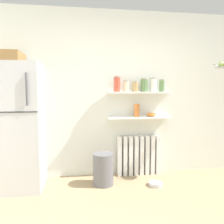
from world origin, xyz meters
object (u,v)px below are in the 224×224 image
object	(u,v)px
radiator	(138,155)
storage_jar_3	(144,85)
vase	(137,110)
storage_jar_5	(162,86)
storage_jar_1	(126,86)
shelf_bowl	(151,115)
pet_food_bowl	(155,184)
storage_jar_0	(117,84)
trash_bin	(103,169)
refrigerator	(16,124)
storage_jar_2	(135,86)
hanging_fruit_basket	(224,65)
storage_jar_4	(153,85)

from	to	relation	value
radiator	storage_jar_3	size ratio (longest dim) A/B	3.30
vase	storage_jar_5	bearing A→B (deg)	0.00
storage_jar_1	vase	size ratio (longest dim) A/B	0.86
storage_jar_3	shelf_bowl	distance (m)	0.48
storage_jar_5	pet_food_bowl	distance (m)	1.49
storage_jar_0	trash_bin	xyz separation A→B (m)	(-0.25, -0.30, -1.23)
refrigerator	pet_food_bowl	xyz separation A→B (m)	(1.92, -0.23, -0.86)
storage_jar_5	vase	bearing A→B (deg)	-180.00
refrigerator	storage_jar_0	bearing A→B (deg)	8.52
shelf_bowl	pet_food_bowl	xyz separation A→B (m)	(-0.07, -0.44, -0.95)
storage_jar_5	vase	size ratio (longest dim) A/B	0.98
storage_jar_0	pet_food_bowl	bearing A→B (deg)	-42.59
storage_jar_2	storage_jar_5	distance (m)	0.43
storage_jar_0	storage_jar_3	xyz separation A→B (m)	(0.43, -0.00, -0.01)
storage_jar_0	vase	xyz separation A→B (m)	(0.31, 0.00, -0.41)
radiator	hanging_fruit_basket	size ratio (longest dim) A/B	2.23
refrigerator	trash_bin	xyz separation A→B (m)	(1.19, -0.08, -0.66)
trash_bin	storage_jar_2	bearing A→B (deg)	29.03
refrigerator	storage_jar_0	size ratio (longest dim) A/B	7.75
storage_jar_5	trash_bin	size ratio (longest dim) A/B	0.43
refrigerator	storage_jar_1	world-z (taller)	refrigerator
refrigerator	radiator	bearing A→B (deg)	7.78
storage_jar_3	vase	size ratio (longest dim) A/B	1.05
vase	pet_food_bowl	xyz separation A→B (m)	(0.17, -0.44, -1.02)
storage_jar_2	trash_bin	size ratio (longest dim) A/B	0.36
vase	shelf_bowl	bearing A→B (deg)	0.00
storage_jar_0	storage_jar_1	distance (m)	0.15
refrigerator	trash_bin	size ratio (longest dim) A/B	4.09
radiator	storage_jar_1	xyz separation A→B (m)	(-0.21, -0.03, 1.11)
shelf_bowl	hanging_fruit_basket	xyz separation A→B (m)	(0.98, -0.36, 0.75)
pet_food_bowl	radiator	bearing A→B (deg)	104.73
storage_jar_4	storage_jar_5	bearing A→B (deg)	0.00
storage_jar_0	storage_jar_1	bearing A→B (deg)	-0.00
storage_jar_4	shelf_bowl	size ratio (longest dim) A/B	1.53
storage_jar_2	vase	distance (m)	0.38
storage_jar_3	trash_bin	xyz separation A→B (m)	(-0.68, -0.30, -1.21)
trash_bin	hanging_fruit_basket	bearing A→B (deg)	-2.07
pet_food_bowl	storage_jar_5	bearing A→B (deg)	62.23
storage_jar_0	shelf_bowl	bearing A→B (deg)	0.00
refrigerator	pet_food_bowl	world-z (taller)	refrigerator
vase	shelf_bowl	world-z (taller)	vase
shelf_bowl	vase	bearing A→B (deg)	180.00
radiator	storage_jar_0	distance (m)	1.20
storage_jar_4	storage_jar_5	size ratio (longest dim) A/B	1.10
radiator	pet_food_bowl	distance (m)	0.57
radiator	pet_food_bowl	xyz separation A→B (m)	(0.12, -0.47, -0.29)
shelf_bowl	pet_food_bowl	size ratio (longest dim) A/B	0.71
storage_jar_0	trash_bin	bearing A→B (deg)	-129.99
shelf_bowl	trash_bin	world-z (taller)	shelf_bowl
storage_jar_1	shelf_bowl	size ratio (longest dim) A/B	1.22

